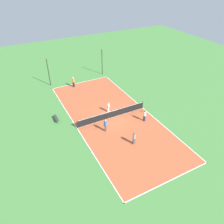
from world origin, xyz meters
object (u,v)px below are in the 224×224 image
at_px(player_center_orange, 73,81).
at_px(tennis_ball_near_net, 128,161).
at_px(player_far_white, 108,107).
at_px(player_baseline_gray, 134,138).
at_px(tennis_net, 112,114).
at_px(player_near_white, 145,115).
at_px(bench, 56,118).
at_px(fence_post_back_right, 102,62).
at_px(tennis_ball_right_alley, 89,84).
at_px(tennis_ball_left_sideline, 97,81).
at_px(tennis_ball_midcourt, 119,106).
at_px(fence_post_back_left, 49,73).
at_px(player_near_blue, 105,124).

xyz_separation_m(player_center_orange, tennis_ball_near_net, (-0.59, -18.79, -0.99)).
relative_size(player_far_white, player_baseline_gray, 0.91).
distance_m(tennis_net, tennis_ball_near_net, 8.20).
distance_m(tennis_net, player_near_white, 4.37).
distance_m(bench, player_far_white, 7.24).
bearing_deg(player_far_white, fence_post_back_right, -91.60).
xyz_separation_m(bench, player_center_orange, (5.30, 8.07, 0.65)).
bearing_deg(bench, tennis_ball_right_alley, -46.09).
relative_size(player_near_white, player_far_white, 1.12).
bearing_deg(tennis_ball_left_sideline, tennis_ball_right_alley, -160.94).
height_order(player_near_white, tennis_ball_midcourt, player_near_white).
height_order(bench, player_far_white, player_far_white).
bearing_deg(fence_post_back_left, tennis_ball_left_sideline, -16.58).
bearing_deg(player_center_orange, fence_post_back_left, 120.92).
height_order(player_baseline_gray, tennis_ball_right_alley, player_baseline_gray).
xyz_separation_m(player_near_blue, fence_post_back_left, (-2.86, 15.55, 1.31)).
xyz_separation_m(player_baseline_gray, tennis_ball_right_alley, (1.25, 16.31, -0.90)).
xyz_separation_m(player_near_white, player_near_blue, (-5.51, 0.47, 0.06)).
relative_size(tennis_net, tennis_ball_left_sideline, 147.04).
distance_m(player_center_orange, player_far_white, 9.60).
relative_size(tennis_ball_right_alley, fence_post_back_left, 0.01).
distance_m(tennis_net, fence_post_back_right, 14.34).
bearing_deg(player_baseline_gray, fence_post_back_right, 81.33).
xyz_separation_m(player_far_white, player_near_blue, (-2.27, -3.67, 0.18)).
xyz_separation_m(player_near_white, tennis_ball_near_net, (-5.63, -5.22, -0.93)).
bearing_deg(player_near_white, fence_post_back_left, 4.06).
distance_m(player_center_orange, player_near_blue, 13.11).
bearing_deg(tennis_ball_near_net, player_far_white, 75.65).
bearing_deg(tennis_ball_midcourt, player_center_orange, 113.93).
bearing_deg(tennis_net, tennis_ball_right_alley, 84.30).
xyz_separation_m(player_near_white, fence_post_back_right, (1.50, 16.02, 1.37)).
bearing_deg(tennis_ball_midcourt, player_baseline_gray, -107.61).
bearing_deg(tennis_net, tennis_ball_midcourt, 41.94).
bearing_deg(player_near_white, tennis_net, 28.62).
bearing_deg(player_near_white, tennis_ball_near_net, 109.28).
height_order(player_center_orange, tennis_ball_near_net, player_center_orange).
xyz_separation_m(bench, player_near_white, (10.34, -5.50, 0.60)).
relative_size(player_center_orange, player_baseline_gray, 1.08).
bearing_deg(player_near_blue, fence_post_back_left, -134.37).
bearing_deg(fence_post_back_right, bench, -138.37).
distance_m(fence_post_back_left, fence_post_back_right, 9.87).
xyz_separation_m(player_baseline_gray, tennis_ball_midcourt, (2.51, 7.91, -0.90)).
xyz_separation_m(tennis_net, tennis_ball_midcourt, (2.31, 2.08, -0.53)).
relative_size(fence_post_back_left, fence_post_back_right, 1.00).
relative_size(tennis_net, player_near_white, 5.96).
distance_m(bench, player_near_white, 11.72).
height_order(tennis_net, tennis_ball_right_alley, tennis_net).
height_order(player_far_white, fence_post_back_left, fence_post_back_left).
bearing_deg(fence_post_back_left, player_near_white, -62.42).
distance_m(tennis_ball_right_alley, fence_post_back_right, 5.35).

